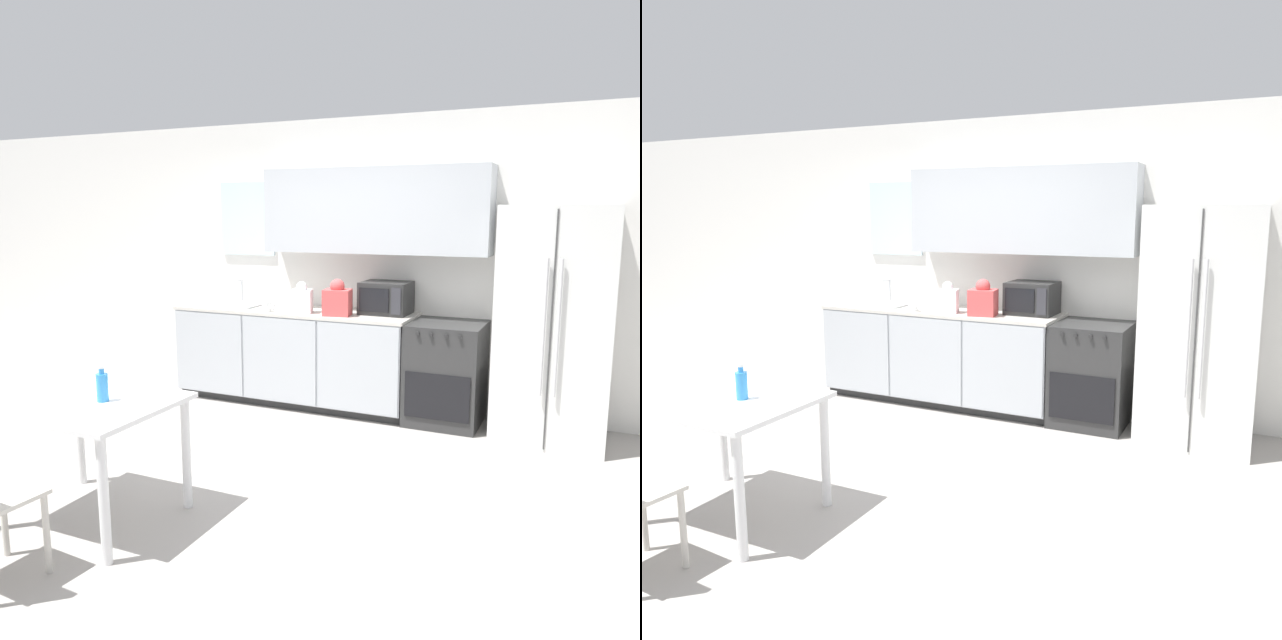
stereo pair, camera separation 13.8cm
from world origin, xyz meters
TOP-DOWN VIEW (x-y plane):
  - ground_plane at (0.00, 0.00)m, footprint 12.00×12.00m
  - wall_back at (0.05, 2.01)m, footprint 12.00×0.38m
  - kitchen_counter at (-0.44, 1.70)m, footprint 2.33×0.67m
  - oven_range at (1.03, 1.70)m, footprint 0.63×0.66m
  - refrigerator at (1.90, 1.65)m, footprint 0.86×0.78m
  - kitchen_sink at (-1.12, 1.71)m, footprint 0.57×0.41m
  - microwave at (0.44, 1.80)m, footprint 0.43×0.39m
  - coffee_mug at (-0.61, 1.47)m, footprint 0.12×0.09m
  - grocery_bag_0 at (-0.28, 1.53)m, footprint 0.22×0.20m
  - grocery_bag_1 at (0.08, 1.53)m, footprint 0.27×0.24m
  - dining_table at (-0.49, -0.93)m, footprint 0.99×0.83m
  - drink_bottle at (-0.39, -0.90)m, footprint 0.07×0.07m

SIDE VIEW (x-z plane):
  - ground_plane at x=0.00m, z-range 0.00..0.00m
  - oven_range at x=1.03m, z-range 0.00..0.88m
  - kitchen_counter at x=-0.44m, z-range 0.00..0.92m
  - dining_table at x=-0.49m, z-range 0.26..0.99m
  - drink_bottle at x=-0.39m, z-range 0.72..0.93m
  - kitchen_sink at x=-1.12m, z-range 0.81..1.05m
  - refrigerator at x=1.90m, z-range 0.00..1.88m
  - coffee_mug at x=-0.61m, z-range 0.91..1.01m
  - grocery_bag_0 at x=-0.28m, z-range 0.89..1.18m
  - grocery_bag_1 at x=0.08m, z-range 0.89..1.22m
  - microwave at x=0.44m, z-range 0.91..1.21m
  - wall_back at x=0.05m, z-range 0.11..2.81m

